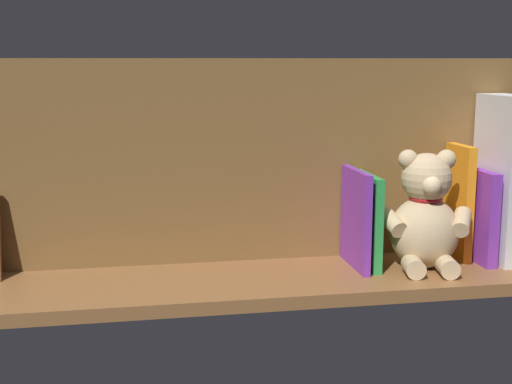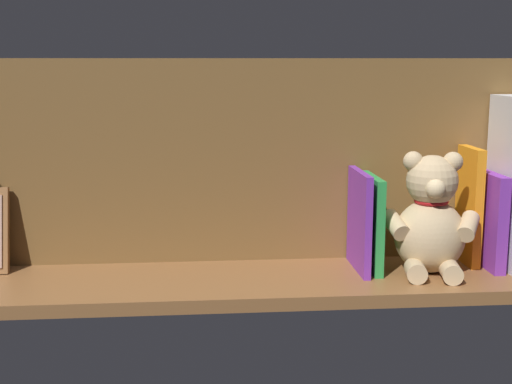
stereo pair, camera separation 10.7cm
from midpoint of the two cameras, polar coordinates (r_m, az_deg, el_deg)
The scene contains 7 objects.
ground_plane at distance 121.34cm, azimuth 2.54°, elevation -7.22°, with size 117.01×24.41×2.20cm, color brown.
shelf_back_panel at distance 126.68cm, azimuth 2.02°, elevation 2.48°, with size 117.01×1.50×36.26cm, color brown.
book_1 at distance 132.67cm, azimuth 20.35°, elevation -2.10°, with size 1.99×13.07×16.72cm, color purple.
book_2 at distance 132.83cm, azimuth 19.00°, elevation -1.08°, with size 1.62×9.23×20.90cm, color orange.
teddy_bear at distance 125.07cm, azimuth 16.28°, elevation -2.21°, with size 16.68×14.81×20.88cm.
book_3 at distance 125.42cm, azimuth 11.69°, elevation -2.44°, with size 1.49×12.74×16.39cm, color green.
book_4 at distance 124.28cm, azimuth 10.76°, elevation -2.31°, with size 1.22×13.61×17.30cm, color purple.
Camera 2 is at (10.18, 115.22, 35.96)cm, focal length 49.72 mm.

